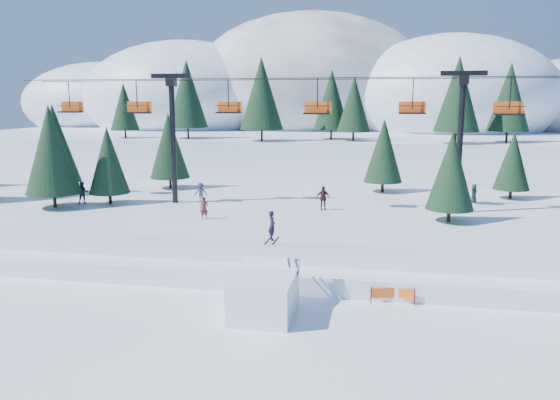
% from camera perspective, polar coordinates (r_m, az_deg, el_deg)
% --- Properties ---
extents(ground, '(160.00, 160.00, 0.00)m').
position_cam_1_polar(ground, '(26.78, -6.67, -13.17)').
color(ground, white).
rests_on(ground, ground).
extents(mid_shelf, '(70.00, 22.00, 2.50)m').
position_cam_1_polar(mid_shelf, '(43.12, 0.39, -2.30)').
color(mid_shelf, white).
rests_on(mid_shelf, ground).
extents(berm, '(70.00, 6.00, 1.10)m').
position_cam_1_polar(berm, '(33.83, -2.65, -7.07)').
color(berm, white).
rests_on(berm, ground).
extents(mountain_ridge, '(119.00, 60.34, 26.46)m').
position_cam_1_polar(mountain_ridge, '(97.57, 3.28, 9.65)').
color(mountain_ridge, white).
rests_on(mountain_ridge, ground).
extents(jump_kicker, '(3.00, 4.28, 5.07)m').
position_cam_1_polar(jump_kicker, '(27.73, -1.64, -9.76)').
color(jump_kicker, white).
rests_on(jump_kicker, ground).
extents(chairlift, '(46.00, 3.21, 10.28)m').
position_cam_1_polar(chairlift, '(41.97, 1.95, 8.47)').
color(chairlift, black).
rests_on(chairlift, mid_shelf).
extents(conifer_stand, '(63.34, 16.10, 9.17)m').
position_cam_1_polar(conifer_stand, '(42.85, 3.76, 5.09)').
color(conifer_stand, black).
rests_on(conifer_stand, mid_shelf).
extents(distant_skiers, '(31.90, 10.76, 1.85)m').
position_cam_1_polar(distant_skiers, '(43.11, -4.64, 0.52)').
color(distant_skiers, '#382C55').
rests_on(distant_skiers, mid_shelf).
extents(banner_near, '(2.76, 0.79, 0.90)m').
position_cam_1_polar(banner_near, '(30.22, 12.11, -9.46)').
color(banner_near, black).
rests_on(banner_near, ground).
extents(banner_far, '(2.75, 0.82, 0.90)m').
position_cam_1_polar(banner_far, '(30.31, 11.27, -9.36)').
color(banner_far, black).
rests_on(banner_far, ground).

